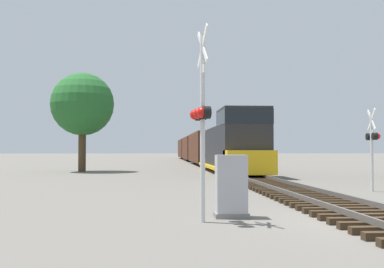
{
  "coord_description": "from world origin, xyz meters",
  "views": [
    {
      "loc": [
        -5.18,
        -10.45,
        1.73
      ],
      "look_at": [
        -3.83,
        8.13,
        2.38
      ],
      "focal_mm": 42.0,
      "sensor_mm": 36.0,
      "label": 1
    }
  ],
  "objects": [
    {
      "name": "relay_cabinet",
      "position": [
        -3.34,
        0.98,
        0.79
      ],
      "size": [
        0.86,
        0.59,
        1.6
      ],
      "color": "slate",
      "rests_on": "ground"
    },
    {
      "name": "freight_train",
      "position": [
        0.0,
        48.07,
        1.9
      ],
      "size": [
        2.9,
        68.94,
        4.28
      ],
      "color": "#232326",
      "rests_on": "ground"
    },
    {
      "name": "tree_mid_background",
      "position": [
        -11.26,
        25.42,
        5.3
      ],
      "size": [
        4.96,
        4.96,
        7.81
      ],
      "color": "#473521",
      "rests_on": "ground"
    },
    {
      "name": "crossing_signal_near",
      "position": [
        -4.18,
        0.26,
        2.56
      ],
      "size": [
        0.45,
        1.01,
        4.69
      ],
      "rotation": [
        0.0,
        0.0,
        -1.42
      ],
      "color": "silver",
      "rests_on": "ground"
    },
    {
      "name": "ground_plane",
      "position": [
        0.0,
        0.0,
        0.0
      ],
      "size": [
        400.0,
        400.0,
        0.0
      ],
      "primitive_type": "plane",
      "color": "#666059"
    },
    {
      "name": "crossing_signal_far",
      "position": [
        3.66,
        7.61,
        2.09
      ],
      "size": [
        0.42,
        1.01,
        3.44
      ],
      "rotation": [
        0.0,
        0.0,
        1.45
      ],
      "color": "silver",
      "rests_on": "ground"
    },
    {
      "name": "rail_track_bed",
      "position": [
        0.0,
        -0.0,
        0.14
      ],
      "size": [
        2.6,
        160.0,
        0.31
      ],
      "color": "#382819",
      "rests_on": "ground"
    }
  ]
}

